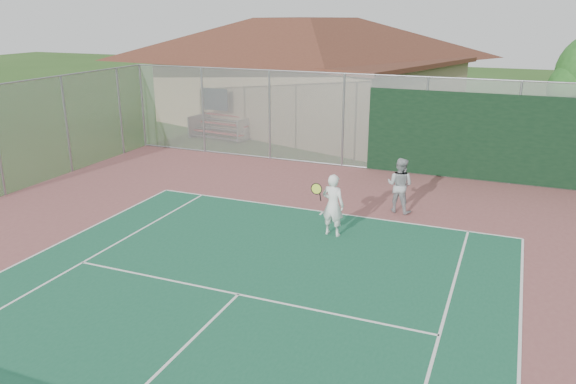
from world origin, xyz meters
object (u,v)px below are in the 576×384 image
object	(u,v)px
bleachers	(223,126)
player_grey_back	(400,186)
clubhouse	(305,61)
player_white_front	(333,205)

from	to	relation	value
bleachers	player_grey_back	size ratio (longest dim) A/B	1.74
clubhouse	player_white_front	world-z (taller)	clubhouse
bleachers	player_grey_back	xyz separation A→B (m)	(9.71, -7.04, 0.28)
player_grey_back	clubhouse	bearing A→B (deg)	-46.18
player_white_front	player_grey_back	distance (m)	2.77
player_white_front	clubhouse	bearing A→B (deg)	-59.74
clubhouse	player_grey_back	size ratio (longest dim) A/B	10.43
clubhouse	bleachers	distance (m)	5.73
bleachers	player_white_front	distance (m)	12.73
bleachers	clubhouse	bearing A→B (deg)	69.48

